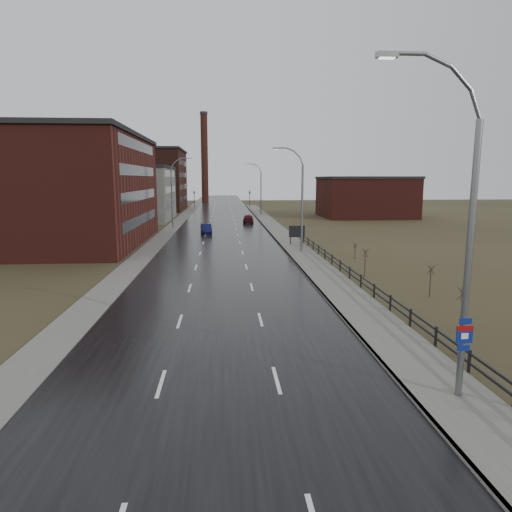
{
  "coord_description": "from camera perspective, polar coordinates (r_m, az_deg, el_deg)",
  "views": [
    {
      "loc": [
        0.23,
        -13.13,
        8.05
      ],
      "look_at": [
        2.37,
        16.5,
        3.0
      ],
      "focal_mm": 32.0,
      "sensor_mm": 36.0,
      "label": 1
    }
  ],
  "objects": [
    {
      "name": "sidewalk_left",
      "position": [
        74.04,
        -10.66,
        3.29
      ],
      "size": [
        2.4,
        260.0,
        0.12
      ],
      "primitive_type": "cube",
      "color": "#595651",
      "rests_on": "ground"
    },
    {
      "name": "curb_right",
      "position": [
        49.26,
        3.92,
        0.33
      ],
      "size": [
        0.16,
        180.0,
        0.18
      ],
      "primitive_type": "cube",
      "color": "slate",
      "rests_on": "ground"
    },
    {
      "name": "warehouse_near",
      "position": [
        61.9,
        -24.41,
        7.6
      ],
      "size": [
        22.44,
        28.56,
        13.5
      ],
      "color": "#471914",
      "rests_on": "ground"
    },
    {
      "name": "traffic_light_right",
      "position": [
        133.4,
        -0.8,
        8.16
      ],
      "size": [
        0.58,
        2.73,
        5.3
      ],
      "color": "black",
      "rests_on": "ground"
    },
    {
      "name": "traffic_light_left",
      "position": [
        133.43,
        -7.74,
        8.08
      ],
      "size": [
        0.58,
        2.73,
        5.3
      ],
      "color": "black",
      "rests_on": "ground"
    },
    {
      "name": "warehouse_far",
      "position": [
        123.33,
        -15.18,
        9.18
      ],
      "size": [
        26.52,
        24.48,
        15.5
      ],
      "color": "#331611",
      "rests_on": "ground"
    },
    {
      "name": "warehouse_mid",
      "position": [
        92.97,
        -15.57,
        7.58
      ],
      "size": [
        16.32,
        20.4,
        10.5
      ],
      "color": "slate",
      "rests_on": "ground"
    },
    {
      "name": "streetlight_right_mid",
      "position": [
        49.87,
        5.46,
        7.06
      ],
      "size": [
        3.36,
        0.28,
        11.35
      ],
      "color": "slate",
      "rests_on": "ground"
    },
    {
      "name": "streetlight_right_far",
      "position": [
        103.48,
        0.46,
        8.42
      ],
      "size": [
        3.36,
        0.28,
        11.35
      ],
      "color": "slate",
      "rests_on": "ground"
    },
    {
      "name": "road",
      "position": [
        73.57,
        -4.29,
        3.36
      ],
      "size": [
        14.0,
        300.0,
        0.06
      ],
      "primitive_type": "cube",
      "color": "black",
      "rests_on": "ground"
    },
    {
      "name": "billboard",
      "position": [
        55.35,
        5.12,
        2.98
      ],
      "size": [
        1.93,
        0.17,
        2.45
      ],
      "color": "black",
      "rests_on": "ground"
    },
    {
      "name": "shrub_c",
      "position": [
        26.36,
        24.33,
        -6.03
      ],
      "size": [
        0.58,
        0.62,
        2.47
      ],
      "color": "#382D23",
      "rests_on": "ground"
    },
    {
      "name": "streetlight_left",
      "position": [
        75.58,
        -10.25,
        7.82
      ],
      "size": [
        3.36,
        0.28,
        11.35
      ],
      "color": "slate",
      "rests_on": "ground"
    },
    {
      "name": "ground",
      "position": [
        15.4,
        -4.73,
        -21.9
      ],
      "size": [
        320.0,
        320.0,
        0.0
      ],
      "primitive_type": "plane",
      "color": "#2D2819",
      "rests_on": "ground"
    },
    {
      "name": "guardrail",
      "position": [
        33.82,
        13.32,
        -3.15
      ],
      "size": [
        0.1,
        53.05,
        1.1
      ],
      "color": "black",
      "rests_on": "ground"
    },
    {
      "name": "car_near",
      "position": [
        67.51,
        -6.26,
        3.35
      ],
      "size": [
        1.91,
        4.47,
        1.43
      ],
      "primitive_type": "imported",
      "rotation": [
        0.0,
        0.0,
        0.09
      ],
      "color": "#0C113C",
      "rests_on": "ground"
    },
    {
      "name": "shrub_f",
      "position": [
        47.16,
        12.28,
        0.64
      ],
      "size": [
        0.39,
        0.41,
        1.6
      ],
      "color": "#382D23",
      "rests_on": "ground"
    },
    {
      "name": "building_right",
      "position": [
        99.84,
        13.51,
        7.21
      ],
      "size": [
        18.36,
        16.32,
        8.5
      ],
      "color": "#471914",
      "rests_on": "ground"
    },
    {
      "name": "shrub_d",
      "position": [
        33.52,
        20.97,
        -2.82
      ],
      "size": [
        0.53,
        0.56,
        2.23
      ],
      "color": "#382D23",
      "rests_on": "ground"
    },
    {
      "name": "smokestack",
      "position": [
        163.42,
        -6.46,
        12.2
      ],
      "size": [
        2.7,
        2.7,
        30.7
      ],
      "color": "#331611",
      "rests_on": "ground"
    },
    {
      "name": "shrub_e",
      "position": [
        38.85,
        13.48,
        -0.71
      ],
      "size": [
        0.56,
        0.59,
        2.34
      ],
      "color": "#382D23",
      "rests_on": "ground"
    },
    {
      "name": "car_far",
      "position": [
        83.5,
        -0.96,
        4.67
      ],
      "size": [
        2.25,
        4.87,
        1.62
      ],
      "primitive_type": "imported",
      "rotation": [
        0.0,
        0.0,
        3.07
      ],
      "color": "#430B14",
      "rests_on": "ground"
    },
    {
      "name": "sidewalk_right",
      "position": [
        49.49,
        5.66,
        0.35
      ],
      "size": [
        3.2,
        180.0,
        0.18
      ],
      "primitive_type": "cube",
      "color": "#595651",
      "rests_on": "ground"
    },
    {
      "name": "streetlight_main",
      "position": [
        17.34,
        24.3,
        2.2
      ],
      "size": [
        3.91,
        0.29,
        12.11
      ],
      "color": "slate",
      "rests_on": "ground"
    }
  ]
}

